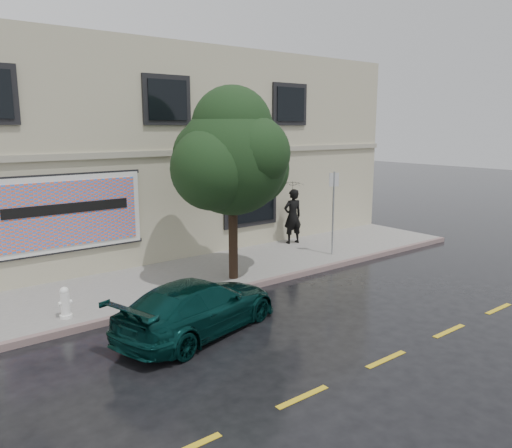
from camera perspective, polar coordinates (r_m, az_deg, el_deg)
ground at (r=12.48m, az=1.62°, el=-9.61°), size 90.00×90.00×0.00m
sidewalk at (r=14.97m, az=-6.38°, el=-5.82°), size 20.00×3.50×0.15m
curb at (r=13.58m, az=-2.45°, el=-7.55°), size 20.00×0.18×0.16m
road_marking at (r=10.25m, az=14.64°, el=-14.74°), size 19.00×0.12×0.01m
building at (r=19.48m, az=-15.62°, el=8.01°), size 20.00×8.12×7.00m
billboard at (r=14.72m, az=-20.70°, el=1.15°), size 4.30×0.16×2.20m
car at (r=10.98m, az=-6.60°, el=-9.35°), size 4.38×2.82×1.18m
pedestrian at (r=18.40m, az=4.21°, el=0.89°), size 0.81×0.61×2.02m
umbrella at (r=18.21m, az=4.27°, el=5.02°), size 0.89×0.89×0.65m
street_tree at (r=13.76m, az=-2.71°, el=7.31°), size 3.05×3.05×4.90m
fire_hydrant at (r=12.18m, az=-20.98°, el=-8.40°), size 0.30×0.28×0.73m
sign_pole at (r=16.80m, az=8.82°, el=2.08°), size 0.33×0.14×2.81m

